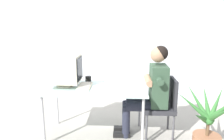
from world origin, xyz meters
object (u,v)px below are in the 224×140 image
at_px(person_seated, 151,88).
at_px(desk_mug, 88,79).
at_px(potted_plant, 208,126).
at_px(crt_monitor, 65,69).
at_px(keyboard, 85,87).
at_px(office_chair, 163,104).
at_px(desk, 95,91).

distance_m(person_seated, desk_mug, 0.94).
bearing_deg(person_seated, potted_plant, -33.07).
distance_m(crt_monitor, keyboard, 0.37).
bearing_deg(office_chair, desk_mug, 167.77).
relative_size(crt_monitor, desk_mug, 4.45).
relative_size(desk, crt_monitor, 3.17).
height_order(keyboard, office_chair, office_chair).
relative_size(desk, potted_plant, 1.63).
xyz_separation_m(crt_monitor, person_seated, (1.19, 0.00, -0.26)).
xyz_separation_m(crt_monitor, potted_plant, (1.85, -0.43, -0.61)).
bearing_deg(crt_monitor, desk_mug, 40.61).
xyz_separation_m(desk, potted_plant, (1.43, -0.39, -0.30)).
bearing_deg(keyboard, person_seated, 3.58).
xyz_separation_m(keyboard, person_seated, (0.92, 0.06, -0.02)).
bearing_deg(desk, person_seated, 2.87).
distance_m(desk, keyboard, 0.16).
relative_size(office_chair, potted_plant, 0.97).
bearing_deg(crt_monitor, keyboard, -11.06).
bearing_deg(desk, office_chair, 2.31).
relative_size(person_seated, potted_plant, 1.49).
relative_size(desk, keyboard, 3.35).
distance_m(crt_monitor, office_chair, 1.46).
height_order(office_chair, desk_mug, office_chair).
bearing_deg(keyboard, potted_plant, -13.28).
distance_m(keyboard, person_seated, 0.92).
bearing_deg(person_seated, keyboard, -176.42).
relative_size(keyboard, office_chair, 0.50).
xyz_separation_m(crt_monitor, keyboard, (0.28, -0.05, -0.24)).
relative_size(desk, office_chair, 1.68).
bearing_deg(desk, crt_monitor, 175.17).
bearing_deg(keyboard, desk_mug, 89.00).
bearing_deg(keyboard, crt_monitor, 168.94).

